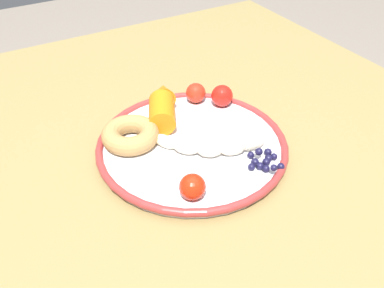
% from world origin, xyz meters
% --- Properties ---
extents(dining_table, '(0.97, 0.95, 0.75)m').
position_xyz_m(dining_table, '(0.00, 0.00, 0.66)').
color(dining_table, olive).
rests_on(dining_table, ground_plane).
extents(plate, '(0.30, 0.30, 0.02)m').
position_xyz_m(plate, '(-0.03, 0.02, 0.76)').
color(plate, white).
rests_on(plate, dining_table).
extents(banana, '(0.11, 0.16, 0.03)m').
position_xyz_m(banana, '(-0.06, 0.00, 0.78)').
color(banana, '#F1E3BF').
rests_on(banana, plate).
extents(carrot_orange, '(0.13, 0.09, 0.04)m').
position_xyz_m(carrot_orange, '(0.07, 0.02, 0.78)').
color(carrot_orange, orange).
rests_on(carrot_orange, plate).
extents(donut, '(0.13, 0.13, 0.03)m').
position_xyz_m(donut, '(0.02, 0.10, 0.78)').
color(donut, '#AF834A').
rests_on(donut, plate).
extents(blueberry_pile, '(0.06, 0.05, 0.02)m').
position_xyz_m(blueberry_pile, '(-0.12, -0.05, 0.77)').
color(blueberry_pile, '#191638').
rests_on(blueberry_pile, plate).
extents(tomato_near, '(0.04, 0.04, 0.04)m').
position_xyz_m(tomato_near, '(-0.13, 0.07, 0.78)').
color(tomato_near, red).
rests_on(tomato_near, plate).
extents(tomato_mid, '(0.04, 0.04, 0.04)m').
position_xyz_m(tomato_mid, '(0.04, -0.09, 0.78)').
color(tomato_mid, red).
rests_on(tomato_mid, plate).
extents(tomato_far, '(0.04, 0.04, 0.04)m').
position_xyz_m(tomato_far, '(0.08, -0.05, 0.78)').
color(tomato_far, red).
rests_on(tomato_far, plate).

